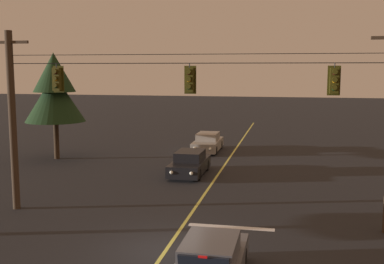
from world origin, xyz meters
TOP-DOWN VIEW (x-y plane):
  - ground_plane at (0.00, 0.00)m, footprint 180.00×180.00m
  - lane_centre_stripe at (0.00, 9.46)m, footprint 0.14×60.00m
  - stop_bar_paint at (1.90, 2.86)m, footprint 3.40×0.36m
  - signal_span_assembly at (-0.00, 3.46)m, footprint 17.35×0.32m
  - traffic_light_leftmost at (-5.60, 3.45)m, footprint 0.48×0.41m
  - traffic_light_left_inner at (0.11, 3.45)m, footprint 0.48×0.41m
  - traffic_light_centre at (5.64, 3.45)m, footprint 0.48×0.41m
  - car_waiting_near_lane at (1.93, -2.28)m, footprint 1.80×4.33m
  - car_oncoming_lead at (-1.65, 11.76)m, footprint 1.80×4.42m
  - car_oncoming_trailing at (-1.96, 19.78)m, footprint 1.80×4.42m
  - tree_verge_near at (-11.64, 14.75)m, footprint 4.06×4.06m

SIDE VIEW (x-z plane):
  - ground_plane at x=0.00m, z-range 0.00..0.00m
  - lane_centre_stripe at x=0.00m, z-range 0.00..0.01m
  - stop_bar_paint at x=1.90m, z-range 0.00..0.01m
  - car_oncoming_lead at x=-1.65m, z-range -0.05..1.34m
  - car_oncoming_trailing at x=-1.96m, z-range -0.05..1.34m
  - car_waiting_near_lane at x=1.93m, z-range -0.05..1.34m
  - signal_span_assembly at x=0.00m, z-range 0.15..7.96m
  - tree_verge_near at x=-11.64m, z-range 1.06..8.31m
  - traffic_light_leftmost at x=-5.60m, z-range 5.14..6.36m
  - traffic_light_left_inner at x=0.11m, z-range 5.14..6.36m
  - traffic_light_centre at x=5.64m, z-range 5.14..6.36m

